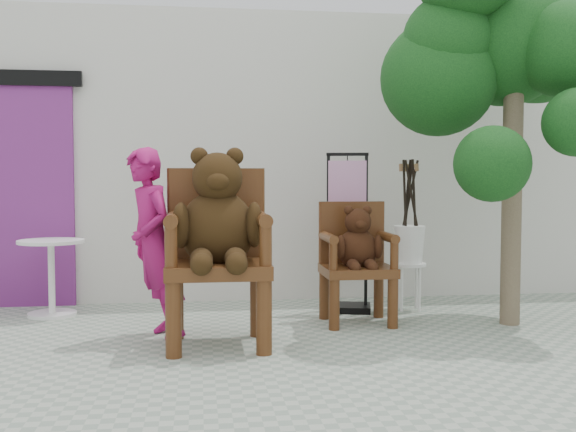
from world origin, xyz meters
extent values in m
plane|color=#979F8E|center=(0.00, 0.00, 0.00)|extent=(60.00, 60.00, 0.00)
cube|color=silver|center=(0.00, 3.10, 1.50)|extent=(9.00, 1.00, 3.00)
cube|color=#792879|center=(-3.00, 2.58, 1.10)|extent=(1.20, 0.08, 2.20)
cube|color=black|center=(-3.00, 2.54, 2.25)|extent=(1.40, 0.06, 0.15)
cylinder|color=#41220E|center=(-1.35, 0.42, 0.27)|extent=(0.12, 0.12, 0.54)
cylinder|color=#41220E|center=(-1.35, 1.00, 0.27)|extent=(0.12, 0.12, 0.54)
cylinder|color=#41220E|center=(-0.71, 0.42, 0.27)|extent=(0.12, 0.12, 0.54)
cylinder|color=#41220E|center=(-0.71, 1.00, 0.27)|extent=(0.12, 0.12, 0.54)
cube|color=#41220E|center=(-1.03, 0.71, 0.59)|extent=(0.77, 0.71, 0.10)
cube|color=#41220E|center=(-1.03, 1.01, 1.00)|extent=(0.73, 0.10, 0.71)
cylinder|color=#41220E|center=(-1.36, 1.01, 1.00)|extent=(0.10, 0.10, 0.71)
cylinder|color=#41220E|center=(-1.36, 0.42, 0.80)|extent=(0.09, 0.09, 0.32)
cylinder|color=#41220E|center=(-1.36, 0.71, 0.96)|extent=(0.10, 0.67, 0.10)
cylinder|color=#41220E|center=(-0.69, 1.01, 1.00)|extent=(0.10, 0.10, 0.71)
cylinder|color=#41220E|center=(-0.69, 0.42, 0.80)|extent=(0.09, 0.09, 0.32)
cylinder|color=#41220E|center=(-0.69, 0.71, 0.96)|extent=(0.10, 0.67, 0.10)
ellipsoid|color=black|center=(-1.03, 0.74, 0.88)|extent=(0.57, 0.48, 0.59)
sphere|color=black|center=(-1.03, 0.71, 1.28)|extent=(0.38, 0.38, 0.38)
ellipsoid|color=black|center=(-1.03, 0.56, 1.25)|extent=(0.17, 0.14, 0.14)
sphere|color=black|center=(-1.16, 0.72, 1.44)|extent=(0.13, 0.13, 0.13)
sphere|color=black|center=(-0.90, 0.72, 1.44)|extent=(0.13, 0.13, 0.13)
ellipsoid|color=black|center=(-1.30, 0.61, 0.93)|extent=(0.13, 0.19, 0.34)
ellipsoid|color=black|center=(-1.15, 0.48, 0.69)|extent=(0.17, 0.33, 0.17)
sphere|color=black|center=(-1.15, 0.35, 0.67)|extent=(0.16, 0.16, 0.16)
ellipsoid|color=black|center=(-0.76, 0.61, 0.93)|extent=(0.13, 0.19, 0.34)
ellipsoid|color=black|center=(-0.90, 0.48, 0.69)|extent=(0.17, 0.33, 0.17)
sphere|color=black|center=(-0.90, 0.35, 0.67)|extent=(0.16, 0.16, 0.16)
cylinder|color=#41220E|center=(-0.05, 1.13, 0.21)|extent=(0.09, 0.09, 0.43)
cylinder|color=#41220E|center=(-0.05, 1.59, 0.21)|extent=(0.09, 0.09, 0.43)
cylinder|color=#41220E|center=(0.46, 1.13, 0.21)|extent=(0.09, 0.09, 0.43)
cylinder|color=#41220E|center=(0.46, 1.59, 0.21)|extent=(0.09, 0.09, 0.43)
cube|color=#41220E|center=(0.21, 1.36, 0.47)|extent=(0.61, 0.56, 0.08)
cube|color=#41220E|center=(0.21, 1.60, 0.78)|extent=(0.58, 0.08, 0.56)
cylinder|color=#41220E|center=(-0.06, 1.60, 0.78)|extent=(0.08, 0.08, 0.56)
cylinder|color=#41220E|center=(-0.06, 1.13, 0.63)|extent=(0.07, 0.07, 0.25)
cylinder|color=#41220E|center=(-0.06, 1.36, 0.76)|extent=(0.08, 0.53, 0.08)
cylinder|color=#41220E|center=(0.47, 1.60, 0.78)|extent=(0.08, 0.08, 0.56)
cylinder|color=#41220E|center=(0.47, 1.13, 0.63)|extent=(0.07, 0.07, 0.25)
cylinder|color=#41220E|center=(0.47, 1.36, 0.76)|extent=(0.08, 0.53, 0.08)
ellipsoid|color=black|center=(0.21, 1.37, 0.65)|extent=(0.35, 0.30, 0.36)
sphere|color=black|center=(0.21, 1.35, 0.89)|extent=(0.23, 0.23, 0.23)
ellipsoid|color=black|center=(0.21, 1.26, 0.88)|extent=(0.10, 0.08, 0.08)
sphere|color=black|center=(0.12, 1.36, 0.99)|extent=(0.08, 0.08, 0.08)
sphere|color=black|center=(0.29, 1.36, 0.99)|extent=(0.08, 0.08, 0.08)
ellipsoid|color=black|center=(0.04, 1.29, 0.68)|extent=(0.08, 0.12, 0.21)
ellipsoid|color=black|center=(0.13, 1.21, 0.54)|extent=(0.10, 0.20, 0.10)
sphere|color=black|center=(0.13, 1.13, 0.52)|extent=(0.10, 0.10, 0.10)
ellipsoid|color=black|center=(0.37, 1.29, 0.68)|extent=(0.08, 0.12, 0.21)
ellipsoid|color=black|center=(0.28, 1.21, 0.54)|extent=(0.10, 0.20, 0.10)
sphere|color=black|center=(0.28, 1.13, 0.52)|extent=(0.10, 0.10, 0.10)
imported|color=#A0135C|center=(-1.51, 1.03, 0.75)|extent=(0.57, 0.65, 1.51)
cylinder|color=white|center=(-2.52, 2.06, 0.69)|extent=(0.60, 0.60, 0.03)
cylinder|color=white|center=(-2.52, 2.06, 0.35)|extent=(0.06, 0.06, 0.68)
cylinder|color=white|center=(-2.52, 2.06, 0.01)|extent=(0.44, 0.44, 0.03)
cube|color=black|center=(0.06, 1.96, 0.75)|extent=(0.04, 0.04, 1.50)
cube|color=black|center=(0.41, 1.88, 0.75)|extent=(0.04, 0.04, 1.50)
cube|color=black|center=(0.24, 1.92, 1.50)|extent=(0.40, 0.12, 0.03)
cube|color=black|center=(0.24, 1.92, 0.03)|extent=(0.52, 0.45, 0.06)
cube|color=#CD8DBE|center=(0.23, 1.91, 1.18)|extent=(0.36, 0.12, 0.52)
cylinder|color=black|center=(0.24, 1.92, 1.47)|extent=(0.01, 0.01, 0.08)
cylinder|color=white|center=(0.85, 1.91, 0.44)|extent=(0.32, 0.32, 0.03)
cylinder|color=white|center=(0.93, 1.99, 0.22)|extent=(0.03, 0.03, 0.44)
cylinder|color=white|center=(0.76, 1.99, 0.22)|extent=(0.03, 0.03, 0.44)
cylinder|color=white|center=(0.76, 1.82, 0.22)|extent=(0.03, 0.03, 0.44)
cylinder|color=white|center=(0.93, 1.82, 0.22)|extent=(0.03, 0.03, 0.44)
cylinder|color=black|center=(0.83, 1.95, 1.05)|extent=(0.11, 0.06, 0.80)
cylinder|color=brown|center=(0.82, 1.98, 1.38)|extent=(0.04, 0.04, 0.07)
cylinder|color=black|center=(0.86, 1.86, 1.05)|extent=(0.18, 0.06, 0.79)
cylinder|color=brown|center=(0.87, 1.80, 1.38)|extent=(0.05, 0.04, 0.08)
cylinder|color=black|center=(0.88, 1.87, 1.05)|extent=(0.08, 0.06, 0.80)
cylinder|color=brown|center=(0.90, 1.85, 1.38)|extent=(0.04, 0.04, 0.07)
cylinder|color=black|center=(0.84, 1.96, 1.05)|extent=(0.11, 0.03, 0.80)
cylinder|color=brown|center=(0.84, 1.99, 1.38)|extent=(0.04, 0.04, 0.07)
cylinder|color=black|center=(0.80, 1.91, 1.05)|extent=(0.02, 0.14, 0.80)
cylinder|color=brown|center=(0.76, 1.91, 1.38)|extent=(0.04, 0.05, 0.07)
cylinder|color=black|center=(0.85, 1.96, 1.05)|extent=(0.19, 0.04, 0.79)
cylinder|color=brown|center=(0.86, 2.02, 1.38)|extent=(0.05, 0.04, 0.08)
cylinder|color=brown|center=(1.52, 1.16, 1.49)|extent=(0.17, 0.17, 2.98)
sphere|color=black|center=(1.86, 0.92, 2.33)|extent=(0.80, 0.80, 0.80)
sphere|color=black|center=(0.93, 1.19, 2.44)|extent=(0.75, 0.75, 0.75)
sphere|color=black|center=(1.97, 1.60, 2.48)|extent=(1.01, 1.01, 1.01)
sphere|color=black|center=(1.64, 1.38, 2.60)|extent=(0.83, 0.83, 0.83)
sphere|color=black|center=(1.54, 1.37, 2.47)|extent=(1.12, 1.12, 1.12)
sphere|color=black|center=(0.92, 1.35, 2.15)|extent=(1.01, 1.01, 1.01)
sphere|color=black|center=(1.10, 0.63, 1.38)|extent=(0.60, 0.60, 0.60)
camera|label=1|loc=(-1.16, -4.35, 1.27)|focal=42.00mm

